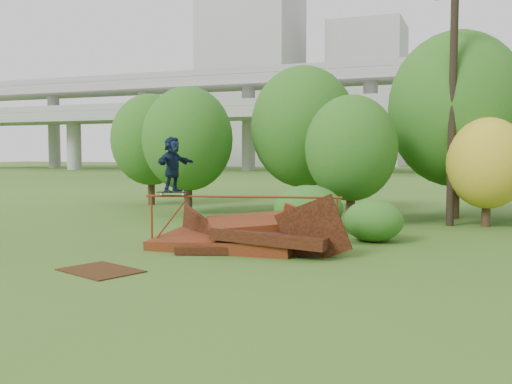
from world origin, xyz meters
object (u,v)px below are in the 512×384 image
(utility_pole, at_px, (453,101))
(scrap_pile, at_px, (247,237))
(skater, at_px, (172,164))
(flat_plate, at_px, (101,270))

(utility_pole, bearing_deg, scrap_pile, -124.48)
(scrap_pile, relative_size, skater, 3.71)
(flat_plate, bearing_deg, skater, 90.65)
(utility_pole, bearing_deg, flat_plate, -121.76)
(scrap_pile, relative_size, utility_pole, 0.64)
(scrap_pile, distance_m, skater, 2.92)
(scrap_pile, height_order, utility_pole, utility_pole)
(skater, xyz_separation_m, utility_pole, (7.08, 7.98, 2.20))
(scrap_pile, distance_m, utility_pole, 9.91)
(flat_plate, bearing_deg, scrap_pile, 63.72)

